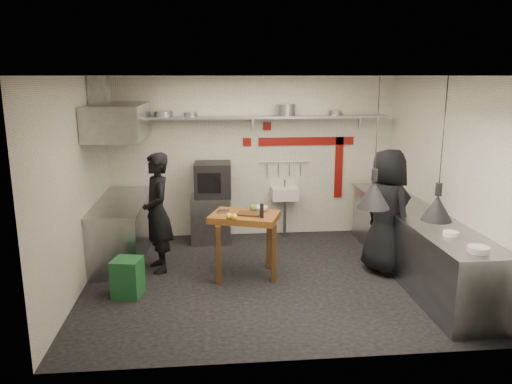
{
  "coord_description": "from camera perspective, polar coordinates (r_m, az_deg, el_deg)",
  "views": [
    {
      "loc": [
        -0.78,
        -6.56,
        2.79
      ],
      "look_at": [
        -0.12,
        0.3,
        1.19
      ],
      "focal_mm": 35.0,
      "sensor_mm": 36.0,
      "label": 1
    }
  ],
  "objects": [
    {
      "name": "back_shelf",
      "position": [
        8.54,
        -0.28,
        8.54
      ],
      "size": [
        4.6,
        0.34,
        0.04
      ],
      "primitive_type": "cube",
      "color": "gray",
      "rests_on": "wall_back"
    },
    {
      "name": "shelf_bracket_mid",
      "position": [
        8.7,
        -0.37,
        7.96
      ],
      "size": [
        0.04,
        0.06,
        0.24
      ],
      "primitive_type": "cube",
      "color": "gray",
      "rests_on": "wall_back"
    },
    {
      "name": "wall_front",
      "position": [
        4.73,
        4.2,
        -4.08
      ],
      "size": [
        5.0,
        0.04,
        2.8
      ],
      "primitive_type": "cube",
      "color": "beige",
      "rests_on": "floor"
    },
    {
      "name": "chef_right",
      "position": [
        7.38,
        14.69,
        -2.2
      ],
      "size": [
        0.85,
        1.03,
        1.81
      ],
      "primitive_type": "imported",
      "rotation": [
        0.0,
        0.0,
        1.93
      ],
      "color": "black",
      "rests_on": "floor"
    },
    {
      "name": "counter_left_top",
      "position": [
        7.95,
        -15.29,
        -1.06
      ],
      "size": [
        0.76,
        2.0,
        0.03
      ],
      "primitive_type": "cube",
      "color": "gray",
      "rests_on": "counter_left"
    },
    {
      "name": "small_bowl_right",
      "position": [
        6.44,
        21.37,
        -4.45
      ],
      "size": [
        0.24,
        0.24,
        0.05
      ],
      "primitive_type": "cylinder",
      "rotation": [
        0.0,
        0.0,
        -0.38
      ],
      "color": "silver",
      "rests_on": "counter_right_top"
    },
    {
      "name": "pan_far_left",
      "position": [
        8.53,
        -10.51,
        8.76
      ],
      "size": [
        0.38,
        0.38,
        0.09
      ],
      "primitive_type": "cylinder",
      "rotation": [
        0.0,
        0.0,
        -0.31
      ],
      "color": "gray",
      "rests_on": "back_shelf"
    },
    {
      "name": "oven_glass",
      "position": [
        8.21,
        -5.36,
        1.03
      ],
      "size": [
        0.38,
        0.03,
        0.34
      ],
      "primitive_type": "cube",
      "rotation": [
        0.0,
        0.0,
        -0.04
      ],
      "color": "black",
      "rests_on": "oven_door"
    },
    {
      "name": "pepper_mill",
      "position": [
        6.75,
        0.67,
        -2.17
      ],
      "size": [
        0.06,
        0.06,
        0.2
      ],
      "primitive_type": "cylinder",
      "rotation": [
        0.0,
        0.0,
        -0.25
      ],
      "color": "black",
      "rests_on": "prep_table"
    },
    {
      "name": "counter_left",
      "position": [
        8.08,
        -15.09,
        -4.27
      ],
      "size": [
        0.7,
        1.9,
        0.9
      ],
      "primitive_type": "cube",
      "color": "gray",
      "rests_on": "floor"
    },
    {
      "name": "pan_right",
      "position": [
        8.78,
        9.06,
        8.9
      ],
      "size": [
        0.26,
        0.26,
        0.08
      ],
      "primitive_type": "cylinder",
      "rotation": [
        0.0,
        0.0,
        0.12
      ],
      "color": "gray",
      "rests_on": "back_shelf"
    },
    {
      "name": "ceiling",
      "position": [
        6.6,
        1.28,
        13.12
      ],
      "size": [
        5.0,
        5.0,
        0.0
      ],
      "primitive_type": "plane",
      "color": "beige",
      "rests_on": "floor"
    },
    {
      "name": "wall_right",
      "position": [
        7.46,
        20.66,
        1.46
      ],
      "size": [
        0.04,
        4.2,
        2.8
      ],
      "primitive_type": "cube",
      "color": "beige",
      "rests_on": "floor"
    },
    {
      "name": "utensil_rail",
      "position": [
        8.84,
        3.2,
        3.45
      ],
      "size": [
        0.9,
        0.02,
        0.02
      ],
      "primitive_type": "cylinder",
      "rotation": [
        0.0,
        1.57,
        0.0
      ],
      "color": "gray",
      "rests_on": "wall_back"
    },
    {
      "name": "stock_pot",
      "position": [
        8.6,
        3.44,
        9.35
      ],
      "size": [
        0.37,
        0.37,
        0.2
      ],
      "primitive_type": "cylinder",
      "rotation": [
        0.0,
        0.0,
        -0.13
      ],
      "color": "gray",
      "rests_on": "back_shelf"
    },
    {
      "name": "wall_left",
      "position": [
        6.92,
        -19.8,
        0.67
      ],
      "size": [
        0.04,
        4.2,
        2.8
      ],
      "primitive_type": "cube",
      "color": "beige",
      "rests_on": "floor"
    },
    {
      "name": "red_tile_a",
      "position": [
        8.74,
        1.27,
        7.52
      ],
      "size": [
        0.14,
        0.02,
        0.14
      ],
      "primitive_type": "cube",
      "color": "maroon",
      "rests_on": "wall_back"
    },
    {
      "name": "steel_tray",
      "position": [
        7.06,
        -3.75,
        -2.23
      ],
      "size": [
        0.17,
        0.13,
        0.03
      ],
      "primitive_type": "cube",
      "rotation": [
        0.0,
        0.0,
        0.14
      ],
      "color": "gray",
      "rests_on": "prep_table"
    },
    {
      "name": "green_bin",
      "position": [
        6.77,
        -14.46,
        -9.43
      ],
      "size": [
        0.41,
        0.41,
        0.5
      ],
      "primitive_type": "cube",
      "rotation": [
        0.0,
        0.0,
        -0.2
      ],
      "color": "#194E26",
      "rests_on": "floor"
    },
    {
      "name": "red_band_vert",
      "position": [
        9.09,
        9.43,
        2.79
      ],
      "size": [
        0.14,
        0.02,
        1.1
      ],
      "primitive_type": "cube",
      "color": "maroon",
      "rests_on": "wall_back"
    },
    {
      "name": "veg_ball",
      "position": [
        7.09,
        -0.31,
        -1.83
      ],
      "size": [
        0.12,
        0.12,
        0.11
      ],
      "primitive_type": "sphere",
      "rotation": [
        0.0,
        0.0,
        0.05
      ],
      "color": "#4F7F2A",
      "rests_on": "prep_table"
    },
    {
      "name": "cutting_board",
      "position": [
        6.93,
        -0.79,
        -2.5
      ],
      "size": [
        0.38,
        0.32,
        0.02
      ],
      "primitive_type": "cube",
      "rotation": [
        0.0,
        0.0,
        -0.34
      ],
      "color": "#442A13",
      "rests_on": "prep_table"
    },
    {
      "name": "heat_lamp_far",
      "position": [
        5.61,
        20.49,
        4.47
      ],
      "size": [
        0.34,
        0.34,
        1.53
      ],
      "primitive_type": null,
      "rotation": [
        0.0,
        0.0,
        0.02
      ],
      "color": "black",
      "rests_on": "ceiling"
    },
    {
      "name": "sink_tap",
      "position": [
        8.77,
        3.31,
        0.98
      ],
      "size": [
        0.03,
        0.03,
        0.14
      ],
      "primitive_type": "cylinder",
      "color": "gray",
      "rests_on": "hand_sink"
    },
    {
      "name": "bowl",
      "position": [
        7.12,
        0.54,
        -1.91
      ],
      "size": [
        0.24,
        0.24,
        0.06
      ],
      "primitive_type": "imported",
      "rotation": [
        0.0,
        0.0,
        -0.16
      ],
      "color": "silver",
      "rests_on": "prep_table"
    },
    {
      "name": "red_band_horiz",
      "position": [
        8.88,
        5.78,
        5.8
      ],
      "size": [
        1.7,
        0.02,
        0.14
      ],
      "primitive_type": "cube",
      "color": "maroon",
      "rests_on": "wall_back"
    },
    {
      "name": "lemon_b",
      "position": [
        6.7,
        -2.5,
        -2.85
      ],
      "size": [
        0.1,
        0.1,
        0.08
      ],
      "primitive_type": "sphere",
      "rotation": [
        0.0,
        0.0,
        -0.21
      ],
      "color": "yellow",
      "rests_on": "prep_table"
    },
    {
      "name": "wall_back",
      "position": [
        8.8,
        -0.38,
        3.96
      ],
      "size": [
        5.0,
        0.04,
        2.8
      ],
      "primitive_type": "cube",
      "color": "beige",
      "rests_on": "floor"
    },
    {
      "name": "counter_right",
      "position": [
        7.55,
        17.69,
        -5.65
      ],
      "size": [
        0.7,
        3.8,
        0.9
      ],
      "primitive_type": "cube",
      "color": "gray",
      "rests_on": "floor"
    },
    {
      "name": "shelf_bracket_right",
      "position": [
        9.07,
        11.8,
        7.9
      ],
      "size": [
        0.04,
        0.06,
        0.24
      ],
      "primitive_type": "cube",
      "color": "gray",
      "rests_on": "wall_back"
    },
    {
      "name": "red_tile_b",
      "position": [
        8.73,
        -1.03,
        5.74
      ],
      "size": [
        0.14,
        0.02,
        0.14
      ],
      "primitive_type": "cube",
      "color": "maroon",
      "rests_on": "wall_back"
    },
    {
      "name": "hand_sink",
      "position": [
        8.81,
        3.3,
        -0.16
      ],
      "size": [
        0.46,
        0.34,
        0.22
      ],
      "primitive_type": "cube",
      "color": "silver",
      "rests_on": "wall_back"
    },
    {
      "name": "combi_oven",
      "position": [
        8.48,
        -4.96,
        1.43
      ],
      "size": [
        0.63,
        0.59,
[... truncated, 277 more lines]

